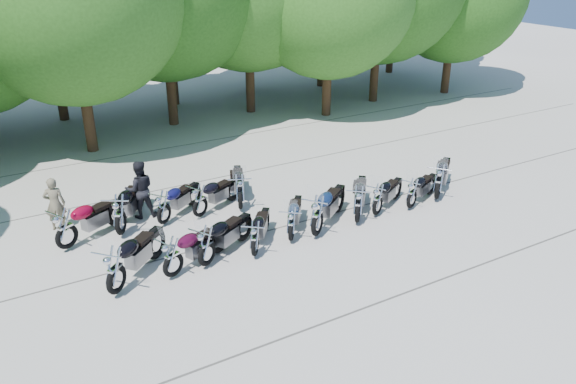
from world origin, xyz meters
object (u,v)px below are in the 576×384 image
motorcycle_10 (65,228)px  motorcycle_11 (120,213)px  motorcycle_3 (255,238)px  motorcycle_5 (317,215)px  motorcycle_14 (240,191)px  motorcycle_13 (200,200)px  motorcycle_9 (439,181)px  motorcycle_0 (115,269)px  motorcycle_7 (378,199)px  motorcycle_12 (163,206)px  motorcycle_1 (172,256)px  motorcycle_4 (291,223)px  motorcycle_2 (206,245)px  rider_1 (140,189)px  motorcycle_6 (358,203)px  motorcycle_8 (412,192)px  rider_0 (55,204)px

motorcycle_10 → motorcycle_11: (1.49, 0.08, 0.02)m
motorcycle_3 → motorcycle_11: (-2.80, 2.98, 0.13)m
motorcycle_5 → motorcycle_14: motorcycle_5 is taller
motorcycle_10 → motorcycle_13: bearing=-116.9°
motorcycle_5 → motorcycle_14: bearing=-13.3°
motorcycle_13 → motorcycle_9: bearing=-136.6°
motorcycle_0 → motorcycle_14: motorcycle_0 is taller
motorcycle_7 → motorcycle_12: motorcycle_12 is taller
motorcycle_10 → motorcycle_1: bearing=-171.2°
motorcycle_4 → motorcycle_5: (0.78, -0.13, 0.13)m
motorcycle_7 → motorcycle_10: 9.06m
motorcycle_14 → motorcycle_2: bearing=73.0°
motorcycle_5 → rider_1: (-3.96, 3.82, 0.19)m
motorcycle_5 → motorcycle_12: size_ratio=1.16×
motorcycle_2 → motorcycle_6: motorcycle_6 is taller
rider_1 → motorcycle_8: bearing=163.9°
motorcycle_4 → motorcycle_12: motorcycle_12 is taller
rider_1 → motorcycle_7: bearing=160.6°
motorcycle_7 → motorcycle_9: size_ratio=0.85×
motorcycle_14 → rider_1: size_ratio=1.31×
motorcycle_10 → motorcycle_14: bearing=-118.2°
motorcycle_7 → rider_0: size_ratio=1.30×
motorcycle_5 → motorcycle_13: motorcycle_5 is taller
motorcycle_1 → motorcycle_4: size_ratio=1.08×
rider_1 → motorcycle_11: bearing=57.3°
motorcycle_3 → motorcycle_11: 4.09m
motorcycle_1 → motorcycle_11: (-0.55, 2.89, 0.08)m
motorcycle_2 → rider_0: (-2.99, 4.20, 0.15)m
motorcycle_1 → motorcycle_6: size_ratio=0.95×
motorcycle_7 → motorcycle_8: bearing=-125.3°
motorcycle_4 → motorcycle_14: bearing=-44.1°
motorcycle_2 → motorcycle_7: 5.71m
motorcycle_8 → motorcycle_11: 8.89m
motorcycle_3 → rider_1: 4.38m
motorcycle_6 → motorcycle_13: (-3.94, 2.72, -0.05)m
motorcycle_10 → motorcycle_3: bearing=-151.3°
motorcycle_10 → motorcycle_12: (2.79, 0.12, -0.08)m
motorcycle_1 → motorcycle_14: bearing=-71.9°
motorcycle_6 → motorcycle_13: 4.79m
motorcycle_5 → rider_1: rider_1 is taller
motorcycle_7 → rider_0: (-8.69, 4.06, 0.22)m
motorcycle_2 → rider_0: rider_0 is taller
motorcycle_4 → motorcycle_7: 3.12m
motorcycle_14 → rider_0: 5.43m
motorcycle_5 → motorcycle_10: motorcycle_5 is taller
motorcycle_2 → motorcycle_14: motorcycle_14 is taller
motorcycle_3 → motorcycle_12: 3.37m
motorcycle_5 → motorcycle_10: 6.93m
motorcycle_4 → motorcycle_9: motorcycle_9 is taller
motorcycle_6 → motorcycle_14: 3.72m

